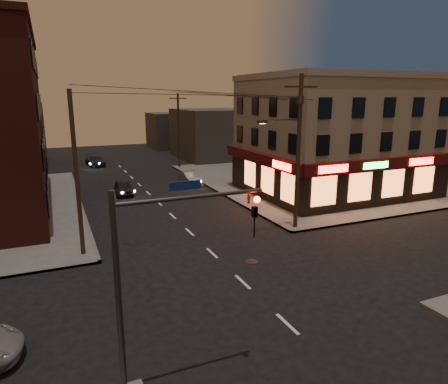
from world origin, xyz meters
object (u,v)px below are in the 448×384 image
sedan_near (123,188)px  sedan_mid (190,178)px  sedan_far (95,161)px  fire_hydrant (249,198)px

sedan_near → sedan_mid: bearing=17.7°
sedan_far → fire_hydrant: 26.86m
sedan_near → fire_hydrant: (8.89, -7.81, -0.08)m
sedan_mid → fire_hydrant: 9.74m
sedan_near → sedan_mid: sedan_near is taller
sedan_mid → sedan_near: bearing=-167.5°
sedan_near → sedan_far: size_ratio=0.84×
fire_hydrant → sedan_far: bearing=110.8°
sedan_far → sedan_near: bearing=-95.1°
sedan_near → sedan_far: 17.32m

